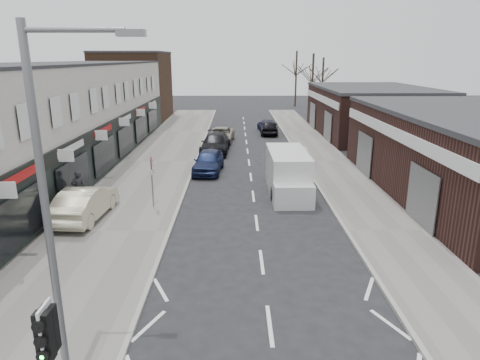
{
  "coord_description": "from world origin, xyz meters",
  "views": [
    {
      "loc": [
        -0.97,
        -8.72,
        7.45
      ],
      "look_at": [
        -0.8,
        8.21,
        2.6
      ],
      "focal_mm": 32.0,
      "sensor_mm": 36.0,
      "label": 1
    }
  ],
  "objects_px": {
    "parked_car_left_c": "(221,135)",
    "parked_car_right_c": "(267,125)",
    "traffic_light": "(49,344)",
    "white_van": "(288,173)",
    "pedestrian": "(79,189)",
    "parked_car_left_a": "(208,161)",
    "sedan_on_pavement": "(86,203)",
    "parked_car_right_b": "(269,127)",
    "parked_car_right_a": "(296,154)",
    "street_lamp": "(54,208)",
    "parked_car_left_b": "(215,144)",
    "warning_sign": "(152,167)"
  },
  "relations": [
    {
      "from": "traffic_light",
      "to": "warning_sign",
      "type": "distance_m",
      "value": 14.04
    },
    {
      "from": "parked_car_left_c",
      "to": "parked_car_right_c",
      "type": "bearing_deg",
      "value": 56.46
    },
    {
      "from": "street_lamp",
      "to": "parked_car_left_b",
      "type": "bearing_deg",
      "value": 85.86
    },
    {
      "from": "warning_sign",
      "to": "parked_car_left_b",
      "type": "bearing_deg",
      "value": 79.28
    },
    {
      "from": "parked_car_right_a",
      "to": "parked_car_left_b",
      "type": "bearing_deg",
      "value": -25.39
    },
    {
      "from": "parked_car_right_a",
      "to": "parked_car_right_b",
      "type": "relative_size",
      "value": 0.91
    },
    {
      "from": "white_van",
      "to": "parked_car_right_c",
      "type": "xyz_separation_m",
      "value": [
        0.33,
        21.03,
        -0.48
      ]
    },
    {
      "from": "white_van",
      "to": "parked_car_left_c",
      "type": "relative_size",
      "value": 1.26
    },
    {
      "from": "warning_sign",
      "to": "parked_car_right_b",
      "type": "bearing_deg",
      "value": 71.09
    },
    {
      "from": "traffic_light",
      "to": "street_lamp",
      "type": "height_order",
      "value": "street_lamp"
    },
    {
      "from": "street_lamp",
      "to": "sedan_on_pavement",
      "type": "height_order",
      "value": "street_lamp"
    },
    {
      "from": "street_lamp",
      "to": "parked_car_right_a",
      "type": "height_order",
      "value": "street_lamp"
    },
    {
      "from": "white_van",
      "to": "parked_car_right_b",
      "type": "relative_size",
      "value": 1.42
    },
    {
      "from": "sedan_on_pavement",
      "to": "parked_car_right_b",
      "type": "relative_size",
      "value": 1.1
    },
    {
      "from": "traffic_light",
      "to": "parked_car_right_a",
      "type": "xyz_separation_m",
      "value": [
        7.9,
        24.07,
        -1.78
      ]
    },
    {
      "from": "white_van",
      "to": "parked_car_right_c",
      "type": "bearing_deg",
      "value": 88.47
    },
    {
      "from": "white_van",
      "to": "pedestrian",
      "type": "distance_m",
      "value": 11.28
    },
    {
      "from": "pedestrian",
      "to": "parked_car_right_b",
      "type": "height_order",
      "value": "pedestrian"
    },
    {
      "from": "warning_sign",
      "to": "white_van",
      "type": "bearing_deg",
      "value": 21.41
    },
    {
      "from": "warning_sign",
      "to": "parked_car_left_a",
      "type": "distance_m",
      "value": 7.75
    },
    {
      "from": "sedan_on_pavement",
      "to": "parked_car_left_c",
      "type": "relative_size",
      "value": 0.98
    },
    {
      "from": "warning_sign",
      "to": "parked_car_left_a",
      "type": "height_order",
      "value": "warning_sign"
    },
    {
      "from": "parked_car_left_c",
      "to": "parked_car_right_c",
      "type": "relative_size",
      "value": 1.1
    },
    {
      "from": "white_van",
      "to": "street_lamp",
      "type": "bearing_deg",
      "value": -113.31
    },
    {
      "from": "white_van",
      "to": "parked_car_right_b",
      "type": "xyz_separation_m",
      "value": [
        0.4,
        19.25,
        -0.38
      ]
    },
    {
      "from": "pedestrian",
      "to": "parked_car_left_a",
      "type": "bearing_deg",
      "value": -146.79
    },
    {
      "from": "warning_sign",
      "to": "parked_car_right_b",
      "type": "height_order",
      "value": "warning_sign"
    },
    {
      "from": "parked_car_left_b",
      "to": "parked_car_left_c",
      "type": "xyz_separation_m",
      "value": [
        0.28,
        4.58,
        -0.1
      ]
    },
    {
      "from": "street_lamp",
      "to": "warning_sign",
      "type": "height_order",
      "value": "street_lamp"
    },
    {
      "from": "parked_car_left_a",
      "to": "parked_car_right_a",
      "type": "distance_m",
      "value": 6.92
    },
    {
      "from": "traffic_light",
      "to": "parked_car_right_b",
      "type": "xyz_separation_m",
      "value": [
        6.8,
        36.07,
        -1.69
      ]
    },
    {
      "from": "sedan_on_pavement",
      "to": "parked_car_left_c",
      "type": "height_order",
      "value": "sedan_on_pavement"
    },
    {
      "from": "parked_car_left_a",
      "to": "parked_car_right_a",
      "type": "xyz_separation_m",
      "value": [
        6.32,
        2.81,
        -0.12
      ]
    },
    {
      "from": "sedan_on_pavement",
      "to": "parked_car_right_a",
      "type": "xyz_separation_m",
      "value": [
        11.56,
        11.67,
        -0.26
      ]
    },
    {
      "from": "warning_sign",
      "to": "parked_car_right_c",
      "type": "xyz_separation_m",
      "value": [
        7.49,
        23.84,
        -1.57
      ]
    },
    {
      "from": "traffic_light",
      "to": "pedestrian",
      "type": "xyz_separation_m",
      "value": [
        -4.53,
        14.02,
        -1.34
      ]
    },
    {
      "from": "street_lamp",
      "to": "warning_sign",
      "type": "bearing_deg",
      "value": 92.84
    },
    {
      "from": "parked_car_left_a",
      "to": "traffic_light",
      "type": "bearing_deg",
      "value": -89.44
    },
    {
      "from": "parked_car_left_a",
      "to": "parked_car_right_a",
      "type": "relative_size",
      "value": 1.15
    },
    {
      "from": "pedestrian",
      "to": "parked_car_right_a",
      "type": "height_order",
      "value": "pedestrian"
    },
    {
      "from": "parked_car_right_c",
      "to": "parked_car_left_a",
      "type": "bearing_deg",
      "value": 69.21
    },
    {
      "from": "street_lamp",
      "to": "parked_car_right_a",
      "type": "xyz_separation_m",
      "value": [
        8.03,
        22.85,
        -3.99
      ]
    },
    {
      "from": "traffic_light",
      "to": "white_van",
      "type": "xyz_separation_m",
      "value": [
        6.4,
        16.82,
        -1.31
      ]
    },
    {
      "from": "parked_car_left_b",
      "to": "pedestrian",
      "type": "bearing_deg",
      "value": -112.04
    },
    {
      "from": "pedestrian",
      "to": "parked_car_right_c",
      "type": "xyz_separation_m",
      "value": [
        11.26,
        23.83,
        -0.44
      ]
    },
    {
      "from": "parked_car_right_c",
      "to": "parked_car_right_a",
      "type": "bearing_deg",
      "value": 91.31
    },
    {
      "from": "street_lamp",
      "to": "white_van",
      "type": "height_order",
      "value": "street_lamp"
    },
    {
      "from": "parked_car_left_c",
      "to": "parked_car_right_b",
      "type": "xyz_separation_m",
      "value": [
        4.76,
        4.13,
        0.06
      ]
    },
    {
      "from": "street_lamp",
      "to": "parked_car_right_c",
      "type": "distance_m",
      "value": 37.48
    },
    {
      "from": "white_van",
      "to": "parked_car_left_c",
      "type": "xyz_separation_m",
      "value": [
        -4.36,
        15.11,
        -0.44
      ]
    }
  ]
}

